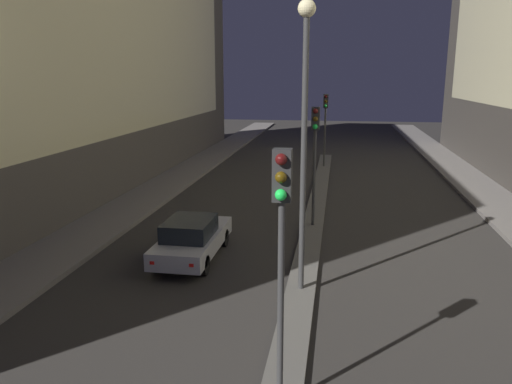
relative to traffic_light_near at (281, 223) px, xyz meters
name	(u,v)px	position (x,y,z in m)	size (l,w,h in m)	color
building_left	(72,11)	(-12.86, 16.95, 5.67)	(6.01, 42.62, 18.61)	#4C4742
median_strip	(315,214)	(0.00, 13.45, -3.57)	(0.84, 33.62, 0.14)	#56544F
traffic_light_near	(281,223)	(0.00, 0.00, 0.00)	(0.32, 0.42, 4.78)	#383838
traffic_light_mid	(315,140)	(0.00, 11.49, 0.00)	(0.32, 0.42, 4.78)	#383838
traffic_light_far	(325,114)	(0.00, 25.20, 0.00)	(0.32, 0.42, 4.78)	#383838
street_lamp	(305,109)	(0.00, 5.19, 1.59)	(0.47, 0.47, 7.86)	#383838
car_left_lane	(192,238)	(-3.86, 7.31, -2.90)	(1.75, 4.46, 1.46)	#B2B2B7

